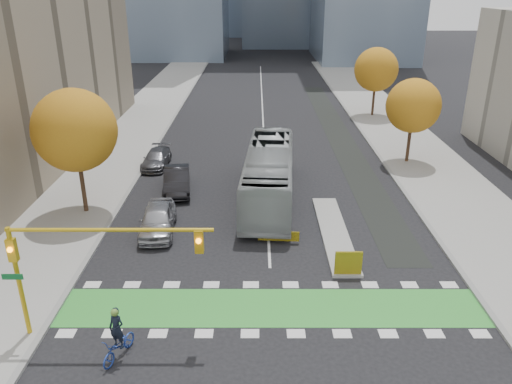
{
  "coord_description": "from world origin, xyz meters",
  "views": [
    {
      "loc": [
        -0.72,
        -17.97,
        14.05
      ],
      "look_at": [
        -0.75,
        8.36,
        3.0
      ],
      "focal_mm": 35.0,
      "sensor_mm": 36.0,
      "label": 1
    }
  ],
  "objects_px": {
    "tree_east_near": "(413,106)",
    "traffic_signal_west": "(77,254)",
    "parked_car_a": "(158,219)",
    "tree_east_far": "(376,70)",
    "parked_car_c": "(156,159)",
    "hazard_board": "(348,263)",
    "tree_west": "(75,130)",
    "cyclist": "(118,342)",
    "bus": "(269,174)",
    "parked_car_b": "(177,180)"
  },
  "relations": [
    {
      "from": "parked_car_c",
      "to": "hazard_board",
      "type": "bearing_deg",
      "value": -50.37
    },
    {
      "from": "tree_east_far",
      "to": "cyclist",
      "type": "distance_m",
      "value": 44.29
    },
    {
      "from": "tree_east_far",
      "to": "tree_east_near",
      "type": "bearing_deg",
      "value": -91.79
    },
    {
      "from": "traffic_signal_west",
      "to": "parked_car_b",
      "type": "height_order",
      "value": "traffic_signal_west"
    },
    {
      "from": "cyclist",
      "to": "bus",
      "type": "relative_size",
      "value": 0.17
    },
    {
      "from": "parked_car_b",
      "to": "bus",
      "type": "bearing_deg",
      "value": -20.09
    },
    {
      "from": "tree_east_near",
      "to": "traffic_signal_west",
      "type": "distance_m",
      "value": 30.08
    },
    {
      "from": "hazard_board",
      "to": "tree_east_near",
      "type": "bearing_deg",
      "value": 65.8
    },
    {
      "from": "tree_west",
      "to": "cyclist",
      "type": "xyz_separation_m",
      "value": [
        5.74,
        -13.87,
        -4.84
      ]
    },
    {
      "from": "tree_west",
      "to": "bus",
      "type": "bearing_deg",
      "value": 10.45
    },
    {
      "from": "tree_west",
      "to": "bus",
      "type": "xyz_separation_m",
      "value": [
        12.15,
        2.24,
        -3.75
      ]
    },
    {
      "from": "tree_west",
      "to": "parked_car_a",
      "type": "xyz_separation_m",
      "value": [
        5.29,
        -2.78,
        -4.76
      ]
    },
    {
      "from": "tree_east_near",
      "to": "cyclist",
      "type": "distance_m",
      "value": 30.33
    },
    {
      "from": "tree_east_near",
      "to": "tree_east_far",
      "type": "height_order",
      "value": "tree_east_far"
    },
    {
      "from": "tree_east_near",
      "to": "bus",
      "type": "bearing_deg",
      "value": -146.79
    },
    {
      "from": "hazard_board",
      "to": "parked_car_a",
      "type": "relative_size",
      "value": 0.28
    },
    {
      "from": "hazard_board",
      "to": "cyclist",
      "type": "bearing_deg",
      "value": -149.42
    },
    {
      "from": "cyclist",
      "to": "hazard_board",
      "type": "bearing_deg",
      "value": 52.1
    },
    {
      "from": "tree_west",
      "to": "parked_car_b",
      "type": "distance_m",
      "value": 8.15
    },
    {
      "from": "cyclist",
      "to": "tree_west",
      "type": "bearing_deg",
      "value": 133.99
    },
    {
      "from": "traffic_signal_west",
      "to": "parked_car_a",
      "type": "distance_m",
      "value": 10.31
    },
    {
      "from": "tree_east_near",
      "to": "parked_car_b",
      "type": "distance_m",
      "value": 19.95
    },
    {
      "from": "tree_west",
      "to": "cyclist",
      "type": "bearing_deg",
      "value": -67.53
    },
    {
      "from": "bus",
      "to": "traffic_signal_west",
      "type": "bearing_deg",
      "value": -114.9
    },
    {
      "from": "parked_car_a",
      "to": "parked_car_c",
      "type": "relative_size",
      "value": 1.07
    },
    {
      "from": "tree_west",
      "to": "parked_car_a",
      "type": "height_order",
      "value": "tree_west"
    },
    {
      "from": "tree_west",
      "to": "traffic_signal_west",
      "type": "distance_m",
      "value": 13.25
    },
    {
      "from": "hazard_board",
      "to": "tree_west",
      "type": "relative_size",
      "value": 0.17
    },
    {
      "from": "parked_car_b",
      "to": "cyclist",
      "type": "bearing_deg",
      "value": -97.03
    },
    {
      "from": "hazard_board",
      "to": "traffic_signal_west",
      "type": "bearing_deg",
      "value": -158.45
    },
    {
      "from": "traffic_signal_west",
      "to": "bus",
      "type": "height_order",
      "value": "traffic_signal_west"
    },
    {
      "from": "tree_east_near",
      "to": "parked_car_a",
      "type": "xyz_separation_m",
      "value": [
        -18.71,
        -12.78,
        -4.01
      ]
    },
    {
      "from": "hazard_board",
      "to": "parked_car_a",
      "type": "height_order",
      "value": "parked_car_a"
    },
    {
      "from": "tree_west",
      "to": "traffic_signal_west",
      "type": "bearing_deg",
      "value": -71.98
    },
    {
      "from": "cyclist",
      "to": "parked_car_c",
      "type": "xyz_separation_m",
      "value": [
        -2.74,
        22.89,
        -0.1
      ]
    },
    {
      "from": "tree_west",
      "to": "bus",
      "type": "height_order",
      "value": "tree_west"
    },
    {
      "from": "cyclist",
      "to": "parked_car_b",
      "type": "bearing_deg",
      "value": 112.29
    },
    {
      "from": "cyclist",
      "to": "parked_car_a",
      "type": "height_order",
      "value": "cyclist"
    },
    {
      "from": "traffic_signal_west",
      "to": "parked_car_c",
      "type": "distance_m",
      "value": 21.82
    },
    {
      "from": "hazard_board",
      "to": "tree_east_near",
      "type": "height_order",
      "value": "tree_east_near"
    },
    {
      "from": "traffic_signal_west",
      "to": "parked_car_a",
      "type": "xyz_separation_m",
      "value": [
        1.22,
        9.73,
        -3.18
      ]
    },
    {
      "from": "parked_car_c",
      "to": "tree_east_near",
      "type": "bearing_deg",
      "value": 4.6
    },
    {
      "from": "tree_east_near",
      "to": "tree_east_far",
      "type": "bearing_deg",
      "value": 88.21
    },
    {
      "from": "tree_west",
      "to": "tree_east_near",
      "type": "xyz_separation_m",
      "value": [
        24.0,
        10.0,
        -0.75
      ]
    },
    {
      "from": "tree_west",
      "to": "parked_car_a",
      "type": "bearing_deg",
      "value": -27.76
    },
    {
      "from": "traffic_signal_west",
      "to": "parked_car_b",
      "type": "relative_size",
      "value": 1.64
    },
    {
      "from": "cyclist",
      "to": "parked_car_a",
      "type": "xyz_separation_m",
      "value": [
        -0.45,
        11.08,
        0.07
      ]
    },
    {
      "from": "parked_car_b",
      "to": "tree_east_far",
      "type": "bearing_deg",
      "value": 41.79
    },
    {
      "from": "tree_east_far",
      "to": "parked_car_c",
      "type": "relative_size",
      "value": 1.63
    },
    {
      "from": "hazard_board",
      "to": "bus",
      "type": "relative_size",
      "value": 0.1
    }
  ]
}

